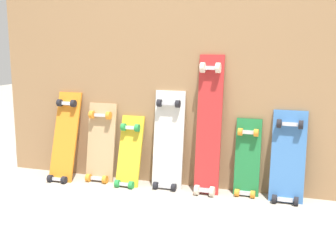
{
  "coord_description": "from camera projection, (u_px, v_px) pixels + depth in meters",
  "views": [
    {
      "loc": [
        0.93,
        -2.84,
        1.02
      ],
      "look_at": [
        0.0,
        -0.07,
        0.45
      ],
      "focal_mm": 46.9,
      "sensor_mm": 36.0,
      "label": 1
    }
  ],
  "objects": [
    {
      "name": "skateboard_green",
      "position": [
        247.0,
        162.0,
        2.92
      ],
      "size": [
        0.17,
        0.14,
        0.58
      ],
      "color": "#1E7238",
      "rests_on": "ground"
    },
    {
      "name": "skateboard_blue",
      "position": [
        288.0,
        162.0,
        2.81
      ],
      "size": [
        0.22,
        0.19,
        0.65
      ],
      "color": "#386BAD",
      "rests_on": "ground"
    },
    {
      "name": "skateboard_red",
      "position": [
        209.0,
        130.0,
        2.93
      ],
      "size": [
        0.17,
        0.21,
        0.99
      ],
      "color": "#B22626",
      "rests_on": "ground"
    },
    {
      "name": "plywood_wall_panel",
      "position": [
        174.0,
        64.0,
        3.03
      ],
      "size": [
        2.69,
        0.04,
        1.72
      ],
      "primitive_type": "cube",
      "color": "#99724C",
      "rests_on": "ground"
    },
    {
      "name": "ground_plane",
      "position": [
        171.0,
        186.0,
        3.13
      ],
      "size": [
        12.0,
        12.0,
        0.0
      ],
      "primitive_type": "plane",
      "color": "#A89E8E"
    },
    {
      "name": "skateboard_natural",
      "position": [
        101.0,
        147.0,
        3.23
      ],
      "size": [
        0.22,
        0.18,
        0.64
      ],
      "color": "tan",
      "rests_on": "ground"
    },
    {
      "name": "skateboard_orange",
      "position": [
        64.0,
        141.0,
        3.26
      ],
      "size": [
        0.19,
        0.28,
        0.71
      ],
      "color": "orange",
      "rests_on": "ground"
    },
    {
      "name": "skateboard_yellow",
      "position": [
        129.0,
        156.0,
        3.13
      ],
      "size": [
        0.17,
        0.23,
        0.56
      ],
      "color": "gold",
      "rests_on": "ground"
    },
    {
      "name": "skateboard_white",
      "position": [
        168.0,
        145.0,
        3.06
      ],
      "size": [
        0.22,
        0.18,
        0.75
      ],
      "color": "silver",
      "rests_on": "ground"
    }
  ]
}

